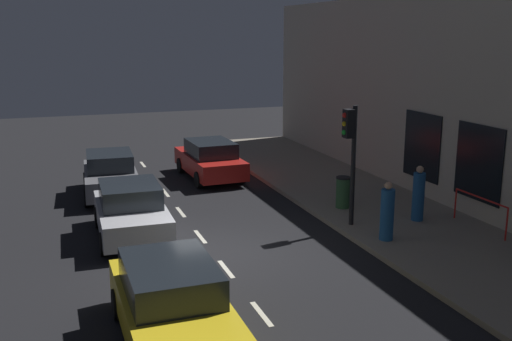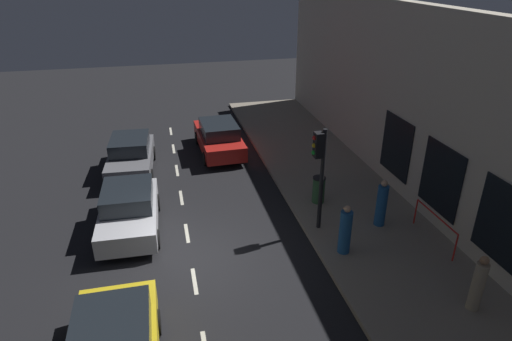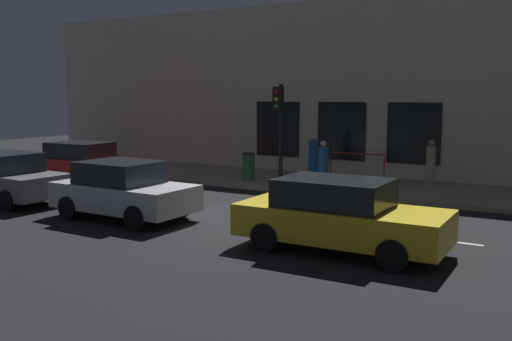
{
  "view_description": "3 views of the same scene",
  "coord_description": "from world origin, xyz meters",
  "px_view_note": "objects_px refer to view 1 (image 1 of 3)",
  "views": [
    {
      "loc": [
        -4.02,
        -14.45,
        5.83
      ],
      "look_at": [
        2.36,
        3.32,
        1.44
      ],
      "focal_mm": 41.53,
      "sensor_mm": 36.0,
      "label": 1
    },
    {
      "loc": [
        -0.54,
        -11.4,
        8.52
      ],
      "look_at": [
        2.78,
        2.96,
        1.48
      ],
      "focal_mm": 30.75,
      "sensor_mm": 36.0,
      "label": 2
    },
    {
      "loc": [
        -13.39,
        -8.59,
        3.36
      ],
      "look_at": [
        2.92,
        0.83,
        0.88
      ],
      "focal_mm": 39.87,
      "sensor_mm": 36.0,
      "label": 3
    }
  ],
  "objects_px": {
    "parked_car_0": "(110,174)",
    "parked_car_1": "(210,159)",
    "parked_car_2": "(131,211)",
    "parked_car_3": "(172,304)",
    "trash_bin": "(343,192)",
    "pedestrian_0": "(418,195)",
    "traffic_light": "(351,145)",
    "pedestrian_1": "(387,213)"
  },
  "relations": [
    {
      "from": "parked_car_1",
      "to": "pedestrian_0",
      "type": "xyz_separation_m",
      "value": [
        4.45,
        -8.03,
        0.16
      ]
    },
    {
      "from": "parked_car_2",
      "to": "parked_car_3",
      "type": "bearing_deg",
      "value": 90.51
    },
    {
      "from": "parked_car_0",
      "to": "parked_car_3",
      "type": "height_order",
      "value": "same"
    },
    {
      "from": "pedestrian_0",
      "to": "pedestrian_1",
      "type": "distance_m",
      "value": 2.23
    },
    {
      "from": "parked_car_2",
      "to": "pedestrian_0",
      "type": "distance_m",
      "value": 8.72
    },
    {
      "from": "parked_car_3",
      "to": "pedestrian_0",
      "type": "bearing_deg",
      "value": -152.29
    },
    {
      "from": "parked_car_2",
      "to": "pedestrian_0",
      "type": "bearing_deg",
      "value": 169.35
    },
    {
      "from": "parked_car_1",
      "to": "parked_car_3",
      "type": "distance_m",
      "value": 13.24
    },
    {
      "from": "parked_car_3",
      "to": "traffic_light",
      "type": "bearing_deg",
      "value": -142.8
    },
    {
      "from": "parked_car_1",
      "to": "parked_car_2",
      "type": "xyz_separation_m",
      "value": [
        -4.07,
        -6.16,
        -0.0
      ]
    },
    {
      "from": "parked_car_0",
      "to": "parked_car_2",
      "type": "xyz_separation_m",
      "value": [
        0.06,
        -4.86,
        0.0
      ]
    },
    {
      "from": "pedestrian_0",
      "to": "parked_car_3",
      "type": "bearing_deg",
      "value": 66.3
    },
    {
      "from": "parked_car_3",
      "to": "pedestrian_1",
      "type": "bearing_deg",
      "value": -153.91
    },
    {
      "from": "parked_car_1",
      "to": "parked_car_2",
      "type": "relative_size",
      "value": 1.1
    },
    {
      "from": "traffic_light",
      "to": "pedestrian_1",
      "type": "bearing_deg",
      "value": -75.92
    },
    {
      "from": "parked_car_0",
      "to": "pedestrian_1",
      "type": "relative_size",
      "value": 2.5
    },
    {
      "from": "parked_car_3",
      "to": "trash_bin",
      "type": "bearing_deg",
      "value": -137.35
    },
    {
      "from": "parked_car_1",
      "to": "pedestrian_1",
      "type": "xyz_separation_m",
      "value": [
        2.58,
        -9.25,
        0.13
      ]
    },
    {
      "from": "traffic_light",
      "to": "pedestrian_1",
      "type": "height_order",
      "value": "traffic_light"
    },
    {
      "from": "traffic_light",
      "to": "parked_car_1",
      "type": "relative_size",
      "value": 0.81
    },
    {
      "from": "parked_car_1",
      "to": "parked_car_2",
      "type": "height_order",
      "value": "same"
    },
    {
      "from": "traffic_light",
      "to": "parked_car_0",
      "type": "xyz_separation_m",
      "value": [
        -6.33,
        6.41,
        -1.84
      ]
    },
    {
      "from": "parked_car_1",
      "to": "trash_bin",
      "type": "distance_m",
      "value": 6.69
    },
    {
      "from": "pedestrian_0",
      "to": "parked_car_2",
      "type": "bearing_deg",
      "value": 26.32
    },
    {
      "from": "parked_car_1",
      "to": "parked_car_0",
      "type": "bearing_deg",
      "value": -164.29
    },
    {
      "from": "pedestrian_1",
      "to": "trash_bin",
      "type": "bearing_deg",
      "value": 32.75
    },
    {
      "from": "traffic_light",
      "to": "parked_car_3",
      "type": "relative_size",
      "value": 0.8
    },
    {
      "from": "traffic_light",
      "to": "pedestrian_0",
      "type": "relative_size",
      "value": 2.09
    },
    {
      "from": "traffic_light",
      "to": "parked_car_3",
      "type": "height_order",
      "value": "traffic_light"
    },
    {
      "from": "parked_car_3",
      "to": "parked_car_2",
      "type": "bearing_deg",
      "value": -91.11
    },
    {
      "from": "parked_car_1",
      "to": "traffic_light",
      "type": "bearing_deg",
      "value": -75.9
    },
    {
      "from": "parked_car_1",
      "to": "parked_car_3",
      "type": "xyz_separation_m",
      "value": [
        -4.2,
        -12.55,
        0.0
      ]
    },
    {
      "from": "traffic_light",
      "to": "parked_car_2",
      "type": "relative_size",
      "value": 0.9
    },
    {
      "from": "parked_car_0",
      "to": "parked_car_1",
      "type": "xyz_separation_m",
      "value": [
        4.13,
        1.3,
        0.0
      ]
    },
    {
      "from": "parked_car_2",
      "to": "traffic_light",
      "type": "bearing_deg",
      "value": 167.79
    },
    {
      "from": "parked_car_2",
      "to": "parked_car_3",
      "type": "height_order",
      "value": "same"
    },
    {
      "from": "traffic_light",
      "to": "parked_car_0",
      "type": "relative_size",
      "value": 0.86
    },
    {
      "from": "traffic_light",
      "to": "pedestrian_0",
      "type": "distance_m",
      "value": 2.83
    },
    {
      "from": "parked_car_3",
      "to": "trash_bin",
      "type": "height_order",
      "value": "parked_car_3"
    },
    {
      "from": "parked_car_3",
      "to": "pedestrian_1",
      "type": "height_order",
      "value": "pedestrian_1"
    },
    {
      "from": "parked_car_2",
      "to": "pedestrian_1",
      "type": "height_order",
      "value": "pedestrian_1"
    },
    {
      "from": "pedestrian_0",
      "to": "trash_bin",
      "type": "xyz_separation_m",
      "value": [
        -1.53,
        2.01,
        -0.27
      ]
    }
  ]
}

